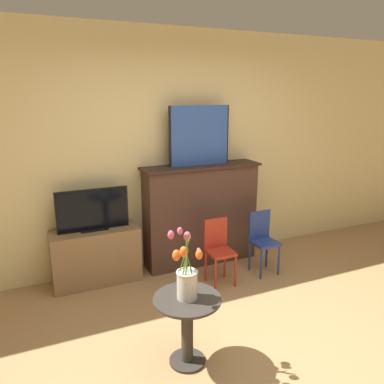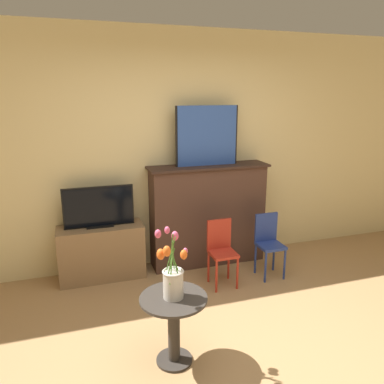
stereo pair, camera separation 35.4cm
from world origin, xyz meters
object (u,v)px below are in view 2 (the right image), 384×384
object	(u,v)px
tv_monitor	(99,207)
chair_red	(221,248)
chair_blue	(269,240)
vase_tulips	(173,276)
painting	(207,136)

from	to	relation	value
tv_monitor	chair_red	xyz separation A→B (m)	(1.20, -0.54, -0.41)
tv_monitor	chair_red	bearing A→B (deg)	-24.07
chair_red	chair_blue	distance (m)	0.58
tv_monitor	chair_blue	distance (m)	1.90
chair_blue	vase_tulips	xyz separation A→B (m)	(-1.39, -1.06, 0.31)
painting	vase_tulips	bearing A→B (deg)	-117.73
chair_red	tv_monitor	bearing A→B (deg)	155.93
tv_monitor	vase_tulips	distance (m)	1.62
painting	chair_blue	size ratio (longest dim) A/B	1.04
tv_monitor	chair_red	world-z (taller)	tv_monitor
chair_red	chair_blue	bearing A→B (deg)	3.25
painting	vase_tulips	distance (m)	1.98
chair_blue	tv_monitor	bearing A→B (deg)	164.21
painting	chair_blue	bearing A→B (deg)	-44.37
tv_monitor	vase_tulips	world-z (taller)	vase_tulips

